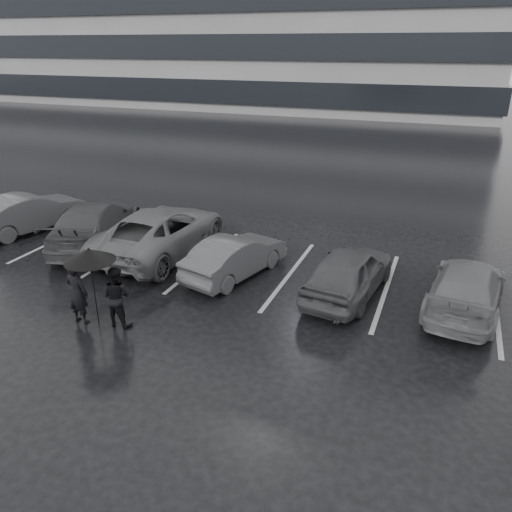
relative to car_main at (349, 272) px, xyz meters
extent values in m
plane|color=black|center=(-2.45, -1.86, -0.67)|extent=(160.00, 160.00, 0.00)
cube|color=black|center=(-24.45, 46.14, 1.33)|extent=(60.60, 25.60, 2.20)
cube|color=black|center=(-24.45, 46.14, 5.33)|extent=(60.60, 25.60, 2.20)
cube|color=black|center=(-24.45, 46.14, 9.33)|extent=(60.60, 25.60, 2.20)
imported|color=black|center=(0.00, 0.00, 0.00)|extent=(2.08, 4.09, 1.34)
imported|color=#2A2A2C|center=(-3.32, 0.00, -0.07)|extent=(2.15, 3.83, 1.19)
imported|color=#444446|center=(-6.24, 0.71, 0.07)|extent=(2.52, 5.36, 1.48)
imported|color=black|center=(-8.72, 0.62, 0.06)|extent=(3.59, 5.42, 1.46)
imported|color=#2A2A2C|center=(-11.80, 0.82, 0.01)|extent=(2.48, 4.34, 1.35)
imported|color=#444446|center=(2.95, 0.26, -0.06)|extent=(2.17, 4.34, 1.21)
imported|color=black|center=(-5.76, -3.86, 0.13)|extent=(0.60, 0.42, 1.59)
imported|color=black|center=(-4.82, -3.62, 0.09)|extent=(0.74, 0.58, 1.52)
cylinder|color=black|center=(-5.30, -3.79, 0.19)|extent=(0.03, 0.03, 1.72)
cone|color=black|center=(-5.30, -3.79, 1.16)|extent=(1.18, 1.18, 0.30)
sphere|color=black|center=(-5.30, -3.79, 1.31)|extent=(0.05, 0.05, 0.05)
cube|color=#99999B|center=(-13.05, 0.64, -0.67)|extent=(0.12, 5.00, 0.00)
cube|color=#99999B|center=(-10.25, 0.64, -0.67)|extent=(0.12, 5.00, 0.00)
cube|color=#99999B|center=(-7.45, 0.64, -0.67)|extent=(0.12, 5.00, 0.00)
cube|color=#99999B|center=(-4.65, 0.64, -0.67)|extent=(0.12, 5.00, 0.00)
cube|color=#99999B|center=(-1.85, 0.64, -0.67)|extent=(0.12, 5.00, 0.00)
cube|color=#99999B|center=(0.95, 0.64, -0.67)|extent=(0.12, 5.00, 0.00)
cube|color=#99999B|center=(3.75, 0.64, -0.67)|extent=(0.12, 5.00, 0.00)
camera|label=1|loc=(2.11, -12.18, 5.62)|focal=35.00mm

